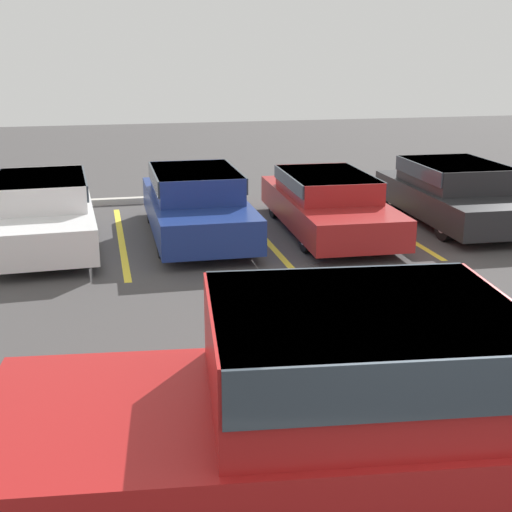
{
  "coord_description": "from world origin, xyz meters",
  "views": [
    {
      "loc": [
        -2.42,
        -4.27,
        3.53
      ],
      "look_at": [
        -0.54,
        4.09,
        1.0
      ],
      "focal_mm": 50.0,
      "sensor_mm": 36.0,
      "label": 1
    }
  ],
  "objects_px": {
    "pickup_truck": "(400,420)",
    "parked_sedan_c": "(196,201)",
    "parked_sedan_e": "(455,191)",
    "parked_sedan_d": "(327,201)",
    "wheel_stop_curb": "(104,202)",
    "parked_sedan_b": "(43,209)"
  },
  "relations": [
    {
      "from": "parked_sedan_d",
      "to": "wheel_stop_curb",
      "type": "relative_size",
      "value": 2.44
    },
    {
      "from": "pickup_truck",
      "to": "parked_sedan_e",
      "type": "relative_size",
      "value": 1.39
    },
    {
      "from": "parked_sedan_c",
      "to": "parked_sedan_e",
      "type": "distance_m",
      "value": 5.37
    },
    {
      "from": "pickup_truck",
      "to": "parked_sedan_b",
      "type": "xyz_separation_m",
      "value": [
        -3.08,
        8.94,
        -0.23
      ]
    },
    {
      "from": "parked_sedan_b",
      "to": "parked_sedan_d",
      "type": "relative_size",
      "value": 0.97
    },
    {
      "from": "pickup_truck",
      "to": "parked_sedan_e",
      "type": "bearing_deg",
      "value": 66.15
    },
    {
      "from": "parked_sedan_c",
      "to": "parked_sedan_b",
      "type": "bearing_deg",
      "value": -90.26
    },
    {
      "from": "parked_sedan_c",
      "to": "parked_sedan_d",
      "type": "height_order",
      "value": "parked_sedan_c"
    },
    {
      "from": "parked_sedan_b",
      "to": "parked_sedan_d",
      "type": "distance_m",
      "value": 5.39
    },
    {
      "from": "parked_sedan_c",
      "to": "wheel_stop_curb",
      "type": "xyz_separation_m",
      "value": [
        -1.7,
        3.26,
        -0.61
      ]
    },
    {
      "from": "parked_sedan_d",
      "to": "parked_sedan_e",
      "type": "relative_size",
      "value": 1.06
    },
    {
      "from": "pickup_truck",
      "to": "parked_sedan_d",
      "type": "bearing_deg",
      "value": 81.32
    },
    {
      "from": "parked_sedan_b",
      "to": "parked_sedan_c",
      "type": "relative_size",
      "value": 1.02
    },
    {
      "from": "parked_sedan_b",
      "to": "wheel_stop_curb",
      "type": "bearing_deg",
      "value": 158.48
    },
    {
      "from": "pickup_truck",
      "to": "parked_sedan_c",
      "type": "xyz_separation_m",
      "value": [
        -0.26,
        8.91,
        -0.21
      ]
    },
    {
      "from": "parked_sedan_d",
      "to": "parked_sedan_e",
      "type": "height_order",
      "value": "parked_sedan_e"
    },
    {
      "from": "wheel_stop_curb",
      "to": "parked_sedan_d",
      "type": "bearing_deg",
      "value": -38.72
    },
    {
      "from": "pickup_truck",
      "to": "parked_sedan_c",
      "type": "relative_size",
      "value": 1.38
    },
    {
      "from": "parked_sedan_d",
      "to": "wheel_stop_curb",
      "type": "height_order",
      "value": "parked_sedan_d"
    },
    {
      "from": "parked_sedan_c",
      "to": "parked_sedan_e",
      "type": "height_order",
      "value": "parked_sedan_c"
    },
    {
      "from": "parked_sedan_c",
      "to": "wheel_stop_curb",
      "type": "distance_m",
      "value": 3.72
    },
    {
      "from": "pickup_truck",
      "to": "parked_sedan_c",
      "type": "height_order",
      "value": "pickup_truck"
    }
  ]
}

